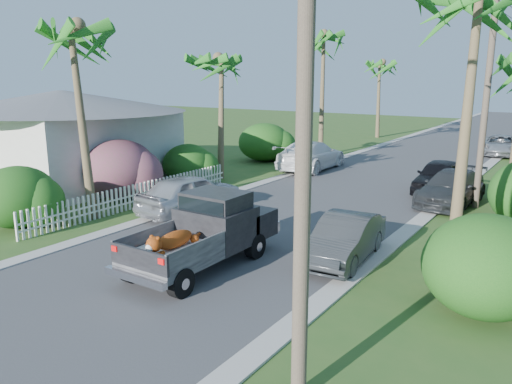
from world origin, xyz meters
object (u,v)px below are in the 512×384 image
Objects in this scene: pickup_truck at (210,230)px; parked_car_rn at (344,239)px; parked_car_rm at (451,188)px; palm_l_b at (220,59)px; parked_car_rf at (439,177)px; palm_l_d at (381,62)px; parked_car_ln at (190,194)px; palm_l_c at (324,35)px; parked_car_rd at (500,145)px; parked_car_lf at (311,155)px; house_left at (65,140)px; palm_l_a at (74,27)px; utility_pole_a at (304,123)px; utility_pole_b at (487,94)px.

parked_car_rn is at bearing 36.64° from pickup_truck.
palm_l_b is (-11.40, -0.98, 5.45)m from parked_car_rm.
palm_l_d is (-10.10, 19.00, 5.70)m from parked_car_rf.
palm_l_c is at bearing -77.50° from parked_car_ln.
palm_l_b is at bearing -165.24° from parked_car_rf.
parked_car_rm is at bearing 78.25° from parked_car_rn.
parked_car_rm reaches higher than parked_car_rd.
parked_car_rd reaches higher than parked_car_rn.
palm_l_b reaches higher than parked_car_lf.
parked_car_rd is 14.30m from palm_l_c.
pickup_truck is 1.06× the size of parked_car_rd.
parked_car_rf is at bearing 76.48° from pickup_truck.
palm_l_c reaches higher than parked_car_lf.
palm_l_b reaches higher than parked_car_ln.
parked_car_rd is 27.92m from house_left.
house_left is at bearing -141.12° from palm_l_b.
parked_car_rd is at bearing 68.21° from palm_l_a.
palm_l_c is (-1.95, 5.14, 7.08)m from parked_car_lf.
parked_car_rm is 12.68m from palm_l_b.
palm_l_d is at bearing 103.68° from parked_car_rn.
utility_pole_b is at bearing 90.00° from utility_pole_a.
parked_car_rf is 11.66m from parked_car_ln.
palm_l_a is at bearing 171.58° from pickup_truck.
parked_car_lf is 0.62× the size of palm_l_c.
utility_pole_b reaches higher than palm_l_b.
pickup_truck reaches higher than parked_car_rn.
palm_l_d is 0.86× the size of house_left.
utility_pole_a is at bearing -25.82° from house_left.
palm_l_c reaches higher than house_left.
parked_car_rm is 0.53× the size of house_left.
parked_car_rm is 0.62× the size of palm_l_d.
parked_car_rm is (4.13, 10.96, -0.32)m from pickup_truck.
parked_car_rn is 14.68m from parked_car_lf.
parked_car_rd is 14.63m from parked_car_lf.
pickup_truck is 0.90× the size of parked_car_lf.
house_left reaches higher than parked_car_rm.
utility_pole_b reaches higher than parked_car_rf.
parked_car_rd is at bearing 57.09° from palm_l_b.
palm_l_c reaches higher than palm_l_d.
utility_pole_b reaches higher than palm_l_d.
parked_car_rf is 17.55m from utility_pole_a.
palm_l_a is (-10.38, -25.96, 6.26)m from parked_car_rd.
utility_pole_a reaches higher than house_left.
palm_l_c reaches higher than parked_car_rd.
palm_l_a reaches higher than parked_car_rf.
palm_l_b is (-7.28, 9.99, 5.14)m from pickup_truck.
pickup_truck reaches higher than parked_car_rm.
utility_pole_a is at bearing -22.96° from palm_l_a.
parked_car_rm is at bearing 153.07° from parked_car_lf.
house_left is (-17.18, -21.96, 1.45)m from parked_car_rd.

